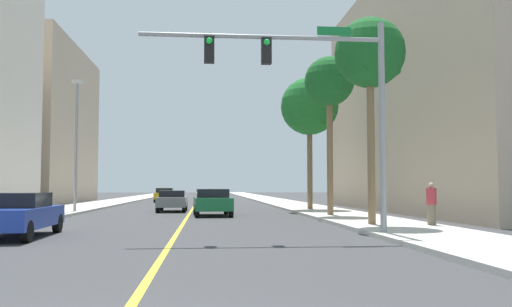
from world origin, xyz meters
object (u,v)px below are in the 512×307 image
street_lamp (76,138)px  car_blue (16,214)px  car_gray (172,200)px  pedestrian (431,204)px  palm_near (370,55)px  palm_far (309,107)px  traffic_signal_mast (314,82)px  car_green (212,202)px  car_yellow (165,195)px  palm_mid (329,84)px

street_lamp → car_blue: street_lamp is taller
car_gray → pedestrian: pedestrian is taller
street_lamp → palm_near: 18.72m
palm_far → traffic_signal_mast: bearing=-100.5°
car_gray → pedestrian: (10.60, -15.07, 0.24)m
traffic_signal_mast → car_blue: (-9.32, 0.83, -4.19)m
street_lamp → car_green: (8.01, -2.98, -3.70)m
traffic_signal_mast → palm_far: size_ratio=0.92×
palm_far → car_yellow: palm_far is taller
palm_mid → car_blue: (-12.27, -9.76, -6.21)m
car_gray → car_blue: bearing=-102.7°
palm_near → car_blue: size_ratio=1.76×
car_blue → car_yellow: bearing=-93.8°
car_green → car_gray: bearing=112.6°
palm_far → street_lamp: bearing=-172.8°
palm_near → palm_far: palm_far is taller
car_yellow → street_lamp: bearing=-97.9°
car_yellow → car_gray: 21.08m
street_lamp → palm_near: palm_near is taller
palm_far → car_blue: palm_far is taller
palm_mid → street_lamp: bearing=159.7°
street_lamp → car_green: size_ratio=1.83×
palm_mid → car_gray: bearing=138.9°
palm_far → pedestrian: (1.80, -14.65, -5.81)m
car_blue → palm_far: bearing=-128.1°
car_green → traffic_signal_mast: bearing=-79.3°
car_yellow → car_blue: car_yellow is taller
palm_mid → car_blue: palm_mid is taller
car_green → pedestrian: bearing=-53.3°
car_gray → pedestrian: size_ratio=2.67×
palm_near → pedestrian: size_ratio=5.05×
palm_near → pedestrian: palm_near is taller
palm_mid → palm_far: size_ratio=0.96×
palm_mid → car_yellow: size_ratio=1.85×
palm_near → car_blue: (-12.28, -2.77, -6.00)m
street_lamp → palm_near: (14.03, -12.18, 2.28)m
palm_near → car_gray: (-8.51, 14.41, -6.03)m
street_lamp → car_gray: (5.52, 2.23, -3.75)m
palm_far → car_yellow: (-10.87, 21.39, -6.02)m
street_lamp → pedestrian: street_lamp is taller
pedestrian → palm_far: bearing=120.5°
pedestrian → street_lamp: bearing=165.0°
traffic_signal_mast → street_lamp: bearing=125.1°
palm_far → car_green: 9.95m
palm_near → car_yellow: palm_near is taller
car_green → car_yellow: size_ratio=0.96×
car_blue → palm_mid: bearing=-142.8°
palm_mid → car_blue: 16.87m
traffic_signal_mast → car_green: 13.81m
traffic_signal_mast → car_yellow: bearing=101.1°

